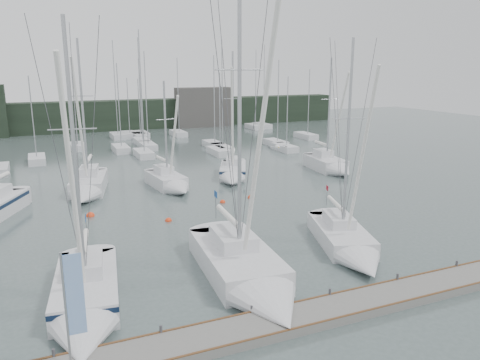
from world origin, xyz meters
The scene contains 18 objects.
ground centered at (0.00, 0.00, 0.00)m, with size 160.00×160.00×0.00m, color #475754.
dock centered at (0.00, -5.00, 0.20)m, with size 24.00×2.00×0.40m, color #60605C.
far_treeline centered at (0.00, 62.00, 2.50)m, with size 90.00×4.00×5.00m, color black.
far_building_right centered at (18.00, 60.00, 3.50)m, with size 10.00×3.00×7.00m, color #43403E.
mast_forest centered at (3.94, 42.81, 0.49)m, with size 57.48×26.53×14.89m.
sailboat_near_left centered at (-8.58, -0.90, 0.58)m, with size 4.06×9.77×13.76m.
sailboat_near_center centered at (-0.84, -1.49, 0.62)m, with size 4.32×11.21×18.01m.
sailboat_near_right centered at (6.32, 0.28, 0.50)m, with size 5.34×9.37×13.23m.
sailboat_mid_b centered at (-6.43, 19.85, 0.63)m, with size 4.50×9.00×13.84m.
sailboat_mid_c centered at (0.66, 18.80, 0.56)m, with size 3.14×7.16×10.25m.
sailboat_mid_d centered at (7.19, 20.25, 0.58)m, with size 5.42×8.07×12.90m.
sailboat_mid_e centered at (17.86, 19.15, 0.61)m, with size 3.41×7.84×12.40m.
buoy_a centered at (-1.84, 10.48, 0.00)m, with size 0.48×0.48×0.48m, color red.
buoy_b centered at (3.40, 13.26, 0.00)m, with size 0.45×0.45×0.45m, color red.
buoy_c centered at (-6.83, 13.84, 0.00)m, with size 0.61×0.61×0.61m, color red.
dock_banner centered at (-9.25, -5.19, 3.01)m, with size 0.67×0.08×4.42m.
seagull centered at (0.82, -0.81, 6.95)m, with size 0.90×0.41×0.18m.
buoy_d centered at (6.07, 13.55, 0.00)m, with size 0.58×0.58×0.58m, color red.
Camera 1 is at (-9.73, -20.62, 10.76)m, focal length 35.00 mm.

